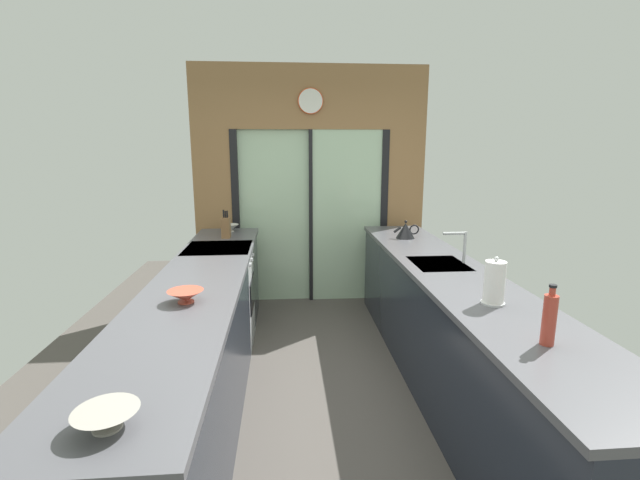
{
  "coord_description": "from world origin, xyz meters",
  "views": [
    {
      "loc": [
        -0.31,
        -2.7,
        1.82
      ],
      "look_at": [
        -0.01,
        0.96,
        1.03
      ],
      "focal_mm": 24.82,
      "sensor_mm": 36.0,
      "label": 1
    }
  ],
  "objects_px": {
    "mixing_bowl_near": "(107,418)",
    "paper_towel_roll": "(494,283)",
    "soap_bottle": "(549,319)",
    "oven_range": "(221,296)",
    "kettle": "(406,230)",
    "knife_block": "(226,227)",
    "mixing_bowl_mid": "(186,296)",
    "mixing_bowl_far": "(230,228)"
  },
  "relations": [
    {
      "from": "mixing_bowl_near",
      "to": "paper_towel_roll",
      "type": "bearing_deg",
      "value": 29.68
    },
    {
      "from": "soap_bottle",
      "to": "mixing_bowl_near",
      "type": "bearing_deg",
      "value": -165.0
    },
    {
      "from": "oven_range",
      "to": "paper_towel_roll",
      "type": "height_order",
      "value": "paper_towel_roll"
    },
    {
      "from": "kettle",
      "to": "paper_towel_roll",
      "type": "xyz_separation_m",
      "value": [
        -0.0,
        -1.88,
        0.05
      ]
    },
    {
      "from": "mixing_bowl_near",
      "to": "knife_block",
      "type": "relative_size",
      "value": 0.75
    },
    {
      "from": "mixing_bowl_mid",
      "to": "kettle",
      "type": "xyz_separation_m",
      "value": [
        1.78,
        1.71,
        0.04
      ]
    },
    {
      "from": "kettle",
      "to": "knife_block",
      "type": "bearing_deg",
      "value": 174.48
    },
    {
      "from": "oven_range",
      "to": "mixing_bowl_mid",
      "type": "bearing_deg",
      "value": -89.27
    },
    {
      "from": "soap_bottle",
      "to": "kettle",
      "type": "bearing_deg",
      "value": 89.96
    },
    {
      "from": "oven_range",
      "to": "mixing_bowl_near",
      "type": "bearing_deg",
      "value": -89.6
    },
    {
      "from": "knife_block",
      "to": "kettle",
      "type": "relative_size",
      "value": 1.08
    },
    {
      "from": "mixing_bowl_mid",
      "to": "kettle",
      "type": "bearing_deg",
      "value": 43.9
    },
    {
      "from": "knife_block",
      "to": "paper_towel_roll",
      "type": "height_order",
      "value": "paper_towel_roll"
    },
    {
      "from": "mixing_bowl_mid",
      "to": "paper_towel_roll",
      "type": "height_order",
      "value": "paper_towel_roll"
    },
    {
      "from": "mixing_bowl_mid",
      "to": "knife_block",
      "type": "distance_m",
      "value": 1.89
    },
    {
      "from": "mixing_bowl_near",
      "to": "knife_block",
      "type": "height_order",
      "value": "knife_block"
    },
    {
      "from": "knife_block",
      "to": "paper_towel_roll",
      "type": "relative_size",
      "value": 0.99
    },
    {
      "from": "mixing_bowl_mid",
      "to": "soap_bottle",
      "type": "xyz_separation_m",
      "value": [
        1.78,
        -0.71,
        0.09
      ]
    },
    {
      "from": "soap_bottle",
      "to": "mixing_bowl_mid",
      "type": "bearing_deg",
      "value": 158.31
    },
    {
      "from": "mixing_bowl_mid",
      "to": "mixing_bowl_far",
      "type": "distance_m",
      "value": 2.2
    },
    {
      "from": "mixing_bowl_mid",
      "to": "paper_towel_roll",
      "type": "distance_m",
      "value": 1.79
    },
    {
      "from": "paper_towel_roll",
      "to": "soap_bottle",
      "type": "bearing_deg",
      "value": -90.0
    },
    {
      "from": "mixing_bowl_mid",
      "to": "oven_range",
      "type": "bearing_deg",
      "value": 90.73
    },
    {
      "from": "mixing_bowl_far",
      "to": "paper_towel_roll",
      "type": "height_order",
      "value": "paper_towel_roll"
    },
    {
      "from": "kettle",
      "to": "paper_towel_roll",
      "type": "height_order",
      "value": "paper_towel_roll"
    },
    {
      "from": "oven_range",
      "to": "mixing_bowl_far",
      "type": "relative_size",
      "value": 4.86
    },
    {
      "from": "oven_range",
      "to": "kettle",
      "type": "distance_m",
      "value": 1.9
    },
    {
      "from": "oven_range",
      "to": "paper_towel_roll",
      "type": "relative_size",
      "value": 3.25
    },
    {
      "from": "mixing_bowl_near",
      "to": "mixing_bowl_mid",
      "type": "bearing_deg",
      "value": 90.0
    },
    {
      "from": "mixing_bowl_mid",
      "to": "knife_block",
      "type": "relative_size",
      "value": 0.75
    },
    {
      "from": "knife_block",
      "to": "oven_range",
      "type": "bearing_deg",
      "value": -92.36
    },
    {
      "from": "kettle",
      "to": "mixing_bowl_mid",
      "type": "bearing_deg",
      "value": -136.1
    },
    {
      "from": "mixing_bowl_far",
      "to": "soap_bottle",
      "type": "distance_m",
      "value": 3.41
    },
    {
      "from": "oven_range",
      "to": "soap_bottle",
      "type": "distance_m",
      "value": 2.86
    },
    {
      "from": "mixing_bowl_near",
      "to": "paper_towel_roll",
      "type": "height_order",
      "value": "paper_towel_roll"
    },
    {
      "from": "soap_bottle",
      "to": "mixing_bowl_far",
      "type": "bearing_deg",
      "value": 121.51
    },
    {
      "from": "knife_block",
      "to": "paper_towel_roll",
      "type": "bearing_deg",
      "value": -49.13
    },
    {
      "from": "oven_range",
      "to": "paper_towel_roll",
      "type": "xyz_separation_m",
      "value": [
        1.8,
        -1.61,
        0.59
      ]
    },
    {
      "from": "oven_range",
      "to": "paper_towel_roll",
      "type": "distance_m",
      "value": 2.48
    },
    {
      "from": "mixing_bowl_near",
      "to": "mixing_bowl_mid",
      "type": "height_order",
      "value": "mixing_bowl_mid"
    },
    {
      "from": "mixing_bowl_near",
      "to": "paper_towel_roll",
      "type": "relative_size",
      "value": 0.74
    },
    {
      "from": "mixing_bowl_mid",
      "to": "mixing_bowl_far",
      "type": "height_order",
      "value": "mixing_bowl_far"
    }
  ]
}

